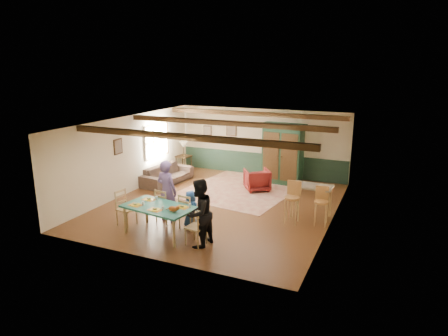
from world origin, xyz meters
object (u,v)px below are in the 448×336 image
at_px(dining_chair_end_left, 126,208).
at_px(dining_chair_far_right, 189,211).
at_px(dining_table, 159,220).
at_px(person_child, 191,209).
at_px(sofa, 167,174).
at_px(end_table, 184,163).
at_px(dining_chair_end_right, 196,226).
at_px(person_man, 167,191).
at_px(armoire, 283,154).
at_px(person_woman, 199,213).
at_px(bar_stool_left, 292,203).
at_px(dining_chair_far_left, 165,205).
at_px(bar_stool_right, 321,206).
at_px(cat, 173,208).
at_px(armchair, 257,180).
at_px(counter_table, 311,201).
at_px(table_lamp, 183,149).

bearing_deg(dining_chair_end_left, dining_chair_far_right, -65.08).
relative_size(dining_table, person_child, 1.79).
xyz_separation_m(sofa, end_table, (-0.26, 1.76, 0.00)).
relative_size(dining_chair_end_left, dining_chair_end_right, 1.00).
relative_size(person_man, armoire, 0.79).
relative_size(person_woman, bar_stool_left, 1.44).
distance_m(dining_chair_far_left, armoire, 5.50).
distance_m(dining_chair_far_left, person_man, 0.41).
height_order(person_woman, bar_stool_right, person_woman).
distance_m(dining_chair_end_left, bar_stool_right, 5.46).
bearing_deg(person_woman, cat, -81.87).
xyz_separation_m(armchair, counter_table, (2.32, -1.80, 0.09)).
xyz_separation_m(dining_chair_far_left, person_man, (0.01, 0.08, 0.41)).
xyz_separation_m(dining_chair_end_right, counter_table, (2.23, 3.06, -0.01)).
relative_size(dining_table, bar_stool_left, 1.57).
xyz_separation_m(person_woman, bar_stool_right, (2.51, 2.56, -0.31)).
height_order(armoire, table_lamp, armoire).
xyz_separation_m(dining_chair_far_right, cat, (0.03, -0.87, 0.38)).
height_order(sofa, table_lamp, table_lamp).
bearing_deg(end_table, dining_chair_far_right, -59.24).
bearing_deg(sofa, bar_stool_left, -104.21).
relative_size(cat, armchair, 0.44).
bearing_deg(armchair, dining_chair_far_left, 35.72).
bearing_deg(dining_chair_far_left, dining_chair_far_right, -180.00).
height_order(person_man, person_woman, person_man).
relative_size(person_woman, person_child, 1.64).
distance_m(counter_table, bar_stool_left, 0.80).
xyz_separation_m(person_child, armoire, (1.15, 5.12, 0.62)).
height_order(dining_chair_end_left, counter_table, dining_chair_end_left).
distance_m(dining_table, person_man, 1.07).
relative_size(end_table, bar_stool_left, 0.56).
height_order(dining_chair_end_right, armoire, armoire).
distance_m(dining_chair_end_left, person_child, 1.83).
distance_m(dining_chair_far_right, end_table, 6.12).
bearing_deg(person_woman, bar_stool_right, 143.89).
relative_size(dining_chair_end_left, sofa, 0.44).
bearing_deg(counter_table, dining_chair_far_right, -142.77).
xyz_separation_m(person_man, end_table, (-2.31, 5.05, -0.57)).
relative_size(dining_chair_far_left, dining_chair_far_right, 1.00).
bearing_deg(dining_chair_far_left, dining_table, 119.05).
xyz_separation_m(dining_chair_end_right, bar_stool_right, (2.61, 2.55, 0.05)).
distance_m(person_woman, armoire, 6.10).
height_order(dining_chair_end_right, counter_table, dining_chair_end_right).
distance_m(armchair, counter_table, 2.93).
height_order(dining_chair_end_left, armchair, dining_chair_end_left).
relative_size(armoire, bar_stool_left, 1.90).
relative_size(armchair, bar_stool_right, 0.78).
xyz_separation_m(sofa, bar_stool_right, (6.14, -1.81, 0.22)).
relative_size(person_woman, table_lamp, 2.82).
bearing_deg(person_woman, end_table, -139.25).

